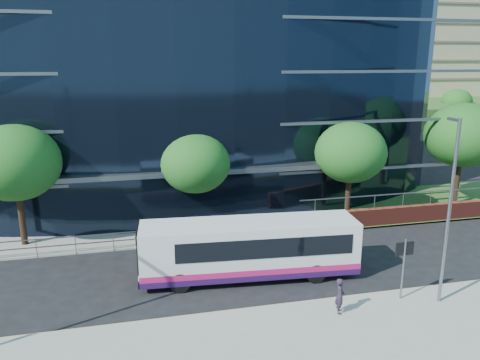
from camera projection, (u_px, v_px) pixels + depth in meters
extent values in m
plane|color=black|center=(292.00, 295.00, 21.22)|extent=(200.00, 200.00, 0.00)
cube|color=gray|center=(299.00, 305.00, 20.26)|extent=(80.00, 0.25, 0.16)
cube|color=gold|center=(298.00, 304.00, 20.47)|extent=(80.00, 0.08, 0.01)
cube|color=gold|center=(296.00, 302.00, 20.61)|extent=(80.00, 0.08, 0.01)
cube|color=gray|center=(148.00, 223.00, 30.26)|extent=(50.00, 8.00, 0.10)
cube|color=black|center=(160.00, 87.00, 40.93)|extent=(38.00, 16.00, 16.00)
cube|color=#595E66|center=(179.00, 173.00, 28.36)|extent=(22.00, 1.20, 0.30)
cube|color=slate|center=(113.00, 233.00, 25.80)|extent=(24.00, 0.05, 0.05)
cube|color=slate|center=(113.00, 241.00, 25.92)|extent=(24.00, 0.05, 0.05)
cylinder|color=slate|center=(113.00, 242.00, 25.93)|extent=(0.04, 0.04, 1.10)
cube|color=#2D511E|center=(361.00, 108.00, 80.49)|extent=(60.00, 42.00, 4.00)
cube|color=tan|center=(361.00, 17.00, 78.57)|extent=(50.00, 12.00, 26.00)
cylinder|color=slate|center=(403.00, 269.00, 20.31)|extent=(0.08, 0.08, 2.80)
cube|color=black|center=(405.00, 249.00, 20.09)|extent=(0.85, 0.06, 0.60)
cylinder|color=black|center=(22.00, 218.00, 26.44)|extent=(0.36, 0.36, 3.30)
ellipsoid|color=#144716|center=(15.00, 163.00, 25.62)|extent=(4.95, 4.95, 4.21)
cylinder|color=black|center=(196.00, 207.00, 29.16)|extent=(0.36, 0.36, 2.86)
ellipsoid|color=#144716|center=(195.00, 163.00, 28.45)|extent=(4.29, 4.29, 3.65)
cylinder|color=black|center=(348.00, 197.00, 30.85)|extent=(0.36, 0.36, 3.08)
ellipsoid|color=#144716|center=(351.00, 152.00, 30.08)|extent=(4.62, 4.62, 3.93)
cylinder|color=black|center=(457.00, 182.00, 33.70)|extent=(0.36, 0.36, 3.52)
ellipsoid|color=#144716|center=(463.00, 135.00, 32.83)|extent=(5.28, 5.28, 4.49)
cylinder|color=black|center=(362.00, 125.00, 63.78)|extent=(0.36, 0.36, 3.08)
ellipsoid|color=#144716|center=(363.00, 103.00, 63.01)|extent=(4.62, 4.62, 3.93)
cylinder|color=black|center=(455.00, 121.00, 69.19)|extent=(0.36, 0.36, 2.86)
ellipsoid|color=#144716|center=(457.00, 102.00, 68.48)|extent=(4.29, 4.29, 3.65)
cylinder|color=slate|center=(449.00, 214.00, 19.41)|extent=(0.14, 0.14, 8.00)
cube|color=slate|center=(454.00, 119.00, 18.75)|extent=(0.15, 0.70, 0.12)
cube|color=silver|center=(250.00, 247.00, 22.62)|extent=(10.58, 3.18, 2.51)
cube|color=#2D1149|center=(249.00, 268.00, 22.90)|extent=(10.60, 3.23, 0.28)
cube|color=#BB1B5F|center=(249.00, 263.00, 22.83)|extent=(10.60, 3.23, 0.28)
cube|color=black|center=(261.00, 239.00, 22.61)|extent=(8.50, 3.07, 0.95)
cube|color=black|center=(139.00, 251.00, 21.83)|extent=(0.24, 2.04, 1.47)
cube|color=black|center=(138.00, 233.00, 21.61)|extent=(0.25, 1.94, 0.38)
cube|color=yellow|center=(137.00, 232.00, 21.83)|extent=(0.12, 1.04, 0.21)
cube|color=black|center=(141.00, 276.00, 22.16)|extent=(0.28, 2.27, 0.23)
cylinder|color=black|center=(180.00, 283.00, 21.39)|extent=(0.97, 0.36, 0.95)
cylinder|color=black|center=(316.00, 273.00, 22.32)|extent=(0.97, 0.36, 0.95)
imported|color=#281F2E|center=(340.00, 296.00, 19.33)|extent=(0.53, 0.65, 1.53)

